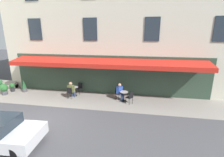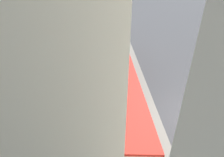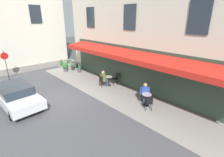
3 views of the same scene
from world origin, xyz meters
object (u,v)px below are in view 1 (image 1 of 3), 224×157
(cafe_table_near_entrance, at_px, (74,90))
(cafe_chair_black_facing_street, at_px, (80,87))
(potted_plant_by_steps, at_px, (24,86))
(potted_plant_entrance_left, at_px, (4,89))
(cafe_chair_black_kerbside, at_px, (118,92))
(potted_plant_mid_terrace, at_px, (12,87))
(seated_companion_in_blue, at_px, (120,91))
(cafe_chair_black_by_window, at_px, (130,97))
(cafe_chair_black_under_awning, at_px, (70,92))
(potted_plant_entrance_right, at_px, (0,84))
(cafe_table_mid_terrace, at_px, (124,95))
(seated_patron_in_olive, at_px, (72,89))

(cafe_table_near_entrance, xyz_separation_m, cafe_chair_black_facing_street, (-0.21, -0.60, 0.06))
(potted_plant_by_steps, xyz_separation_m, potted_plant_entrance_left, (1.18, 0.89, -0.04))
(cafe_chair_black_kerbside, distance_m, potted_plant_mid_terrace, 9.29)
(seated_companion_in_blue, xyz_separation_m, potted_plant_entrance_left, (9.56, 0.57, -0.19))
(cafe_chair_black_facing_street, height_order, potted_plant_entrance_left, cafe_chair_black_facing_street)
(cafe_chair_black_by_window, xyz_separation_m, potted_plant_by_steps, (9.18, -0.99, -0.01))
(cafe_chair_black_under_awning, bearing_deg, cafe_chair_black_kerbside, -170.70)
(cafe_chair_black_facing_street, bearing_deg, potted_plant_entrance_left, 12.39)
(potted_plant_by_steps, relative_size, potted_plant_entrance_right, 1.39)
(cafe_chair_black_by_window, xyz_separation_m, potted_plant_entrance_right, (11.92, -1.40, -0.14))
(cafe_table_mid_terrace, bearing_deg, potted_plant_entrance_right, -4.95)
(potted_plant_by_steps, distance_m, potted_plant_entrance_left, 1.48)
(cafe_chair_black_by_window, relative_size, seated_patron_in_olive, 0.70)
(cafe_chair_black_facing_street, relative_size, potted_plant_entrance_left, 1.00)
(potted_plant_by_steps, xyz_separation_m, potted_plant_mid_terrace, (1.08, 0.10, -0.12))
(cafe_chair_black_facing_street, distance_m, cafe_table_mid_terrace, 3.98)
(cafe_table_mid_terrace, xyz_separation_m, seated_companion_in_blue, (0.32, -0.26, 0.20))
(cafe_chair_black_under_awning, xyz_separation_m, cafe_chair_black_facing_street, (-0.31, -1.22, 0.00))
(cafe_chair_black_under_awning, xyz_separation_m, potted_plant_mid_terrace, (5.63, -0.68, -0.13))
(cafe_chair_black_kerbside, relative_size, potted_plant_entrance_right, 1.16)
(potted_plant_entrance_right, bearing_deg, cafe_chair_black_by_window, 173.28)
(seated_patron_in_olive, relative_size, potted_plant_mid_terrace, 1.76)
(cafe_chair_black_under_awning, relative_size, cafe_chair_black_by_window, 1.00)
(seated_companion_in_blue, bearing_deg, potted_plant_by_steps, -2.16)
(seated_companion_in_blue, relative_size, potted_plant_by_steps, 1.18)
(cafe_table_near_entrance, bearing_deg, potted_plant_mid_terrace, -0.56)
(cafe_table_mid_terrace, distance_m, seated_patron_in_olive, 4.13)
(cafe_table_near_entrance, relative_size, seated_companion_in_blue, 0.58)
(seated_patron_in_olive, bearing_deg, seated_companion_in_blue, -176.20)
(seated_patron_in_olive, xyz_separation_m, potted_plant_by_steps, (4.58, -0.57, -0.17))
(potted_plant_mid_terrace, bearing_deg, potted_plant_entrance_right, -17.15)
(cafe_chair_black_facing_street, height_order, potted_plant_entrance_right, cafe_chair_black_facing_street)
(cafe_chair_black_facing_street, distance_m, potted_plant_by_steps, 4.88)
(cafe_chair_black_facing_street, xyz_separation_m, cafe_chair_black_kerbside, (-3.35, 0.62, 0.00))
(seated_companion_in_blue, bearing_deg, seated_patron_in_olive, 3.80)
(potted_plant_by_steps, bearing_deg, seated_patron_in_olive, 172.94)
(cafe_table_mid_terrace, distance_m, potted_plant_entrance_right, 11.48)
(potted_plant_by_steps, distance_m, potted_plant_entrance_right, 2.77)
(cafe_table_mid_terrace, bearing_deg, potted_plant_entrance_left, 1.78)
(cafe_chair_black_facing_street, bearing_deg, cafe_table_mid_terrace, 165.16)
(seated_companion_in_blue, bearing_deg, cafe_chair_black_kerbside, -39.10)
(cafe_chair_black_by_window, bearing_deg, seated_patron_in_olive, -5.28)
(cafe_chair_black_by_window, height_order, seated_companion_in_blue, seated_companion_in_blue)
(seated_companion_in_blue, distance_m, potted_plant_by_steps, 8.39)
(cafe_chair_black_kerbside, height_order, seated_patron_in_olive, seated_patron_in_olive)
(cafe_table_mid_terrace, distance_m, cafe_chair_black_by_window, 0.63)
(seated_patron_in_olive, distance_m, potted_plant_by_steps, 4.62)
(cafe_table_mid_terrace, bearing_deg, cafe_chair_black_under_awning, 2.77)
(cafe_table_near_entrance, bearing_deg, cafe_chair_black_by_window, 169.54)
(potted_plant_entrance_left, bearing_deg, cafe_table_near_entrance, -172.85)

